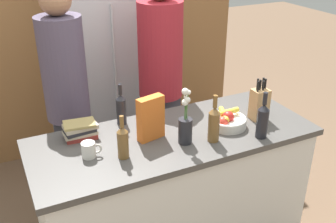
{
  "coord_description": "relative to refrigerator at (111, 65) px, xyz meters",
  "views": [
    {
      "loc": [
        -0.96,
        -1.9,
        2.12
      ],
      "look_at": [
        0.0,
        0.09,
        1.04
      ],
      "focal_mm": 42.0,
      "sensor_mm": 36.0,
      "label": 1
    }
  ],
  "objects": [
    {
      "name": "kitchen_island",
      "position": [
        -0.05,
        -1.38,
        -0.47
      ],
      "size": [
        1.79,
        0.71,
        0.92
      ],
      "color": "silver",
      "rests_on": "ground_plane"
    },
    {
      "name": "back_wall_wood",
      "position": [
        -0.05,
        0.36,
        0.37
      ],
      "size": [
        2.99,
        0.12,
        2.6
      ],
      "color": "olive",
      "rests_on": "ground_plane"
    },
    {
      "name": "refrigerator",
      "position": [
        0.0,
        0.0,
        0.0
      ],
      "size": [
        0.85,
        0.62,
        1.86
      ],
      "color": "#B7B7BC",
      "rests_on": "ground_plane"
    },
    {
      "name": "fruit_bowl",
      "position": [
        0.31,
        -1.43,
        0.03
      ],
      "size": [
        0.24,
        0.24,
        0.11
      ],
      "color": "silver",
      "rests_on": "kitchen_island"
    },
    {
      "name": "knife_block",
      "position": [
        0.56,
        -1.42,
        0.1
      ],
      "size": [
        0.11,
        0.09,
        0.29
      ],
      "color": "tan",
      "rests_on": "kitchen_island"
    },
    {
      "name": "flower_vase",
      "position": [
        -0.03,
        -1.49,
        0.1
      ],
      "size": [
        0.08,
        0.08,
        0.35
      ],
      "color": "#232328",
      "rests_on": "kitchen_island"
    },
    {
      "name": "cereal_box",
      "position": [
        -0.19,
        -1.36,
        0.13
      ],
      "size": [
        0.18,
        0.1,
        0.27
      ],
      "color": "orange",
      "rests_on": "kitchen_island"
    },
    {
      "name": "coffee_mug",
      "position": [
        -0.59,
        -1.4,
        0.03
      ],
      "size": [
        0.11,
        0.08,
        0.09
      ],
      "color": "silver",
      "rests_on": "kitchen_island"
    },
    {
      "name": "book_stack",
      "position": [
        -0.58,
        -1.16,
        0.04
      ],
      "size": [
        0.21,
        0.15,
        0.1
      ],
      "color": "maroon",
      "rests_on": "kitchen_island"
    },
    {
      "name": "bottle_oil",
      "position": [
        -0.42,
        -1.48,
        0.09
      ],
      "size": [
        0.06,
        0.06,
        0.26
      ],
      "color": "brown",
      "rests_on": "kitchen_island"
    },
    {
      "name": "bottle_vinegar",
      "position": [
        0.13,
        -1.54,
        0.11
      ],
      "size": [
        0.07,
        0.07,
        0.3
      ],
      "color": "brown",
      "rests_on": "kitchen_island"
    },
    {
      "name": "bottle_wine",
      "position": [
        -0.29,
        -1.09,
        0.1
      ],
      "size": [
        0.06,
        0.06,
        0.28
      ],
      "color": "black",
      "rests_on": "kitchen_island"
    },
    {
      "name": "bottle_water",
      "position": [
        0.42,
        -1.63,
        0.11
      ],
      "size": [
        0.07,
        0.07,
        0.3
      ],
      "color": "black",
      "rests_on": "kitchen_island"
    },
    {
      "name": "person_at_sink",
      "position": [
        -0.55,
        -0.72,
        0.09
      ],
      "size": [
        0.3,
        0.3,
        1.78
      ],
      "rotation": [
        0.0,
        0.0,
        -0.1
      ],
      "color": "#383842",
      "rests_on": "ground_plane"
    },
    {
      "name": "person_in_blue",
      "position": [
        0.19,
        -0.68,
        0.09
      ],
      "size": [
        0.34,
        0.34,
        1.81
      ],
      "rotation": [
        0.0,
        0.0,
        0.05
      ],
      "color": "#383842",
      "rests_on": "ground_plane"
    }
  ]
}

